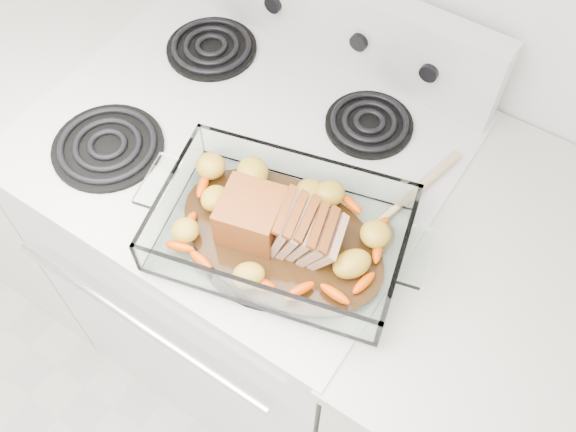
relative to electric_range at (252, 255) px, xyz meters
The scene contains 7 objects.
electric_range is the anchor object (origin of this frame).
counter_left 0.67m from the electric_range, behind, with size 0.58×0.68×0.93m.
counter_right 0.67m from the electric_range, ahead, with size 0.58×0.68×0.93m.
baking_dish 0.54m from the electric_range, 37.79° to the right, with size 0.41×0.27×0.08m.
pork_roast 0.56m from the electric_range, 40.82° to the right, with size 0.21×0.10×0.08m.
roast_vegetables 0.54m from the electric_range, 31.51° to the right, with size 0.34×0.18×0.04m.
wooden_spoon 0.57m from the electric_range, ahead, with size 0.08×0.28×0.02m.
Camera 1 is at (0.51, 1.04, 1.87)m, focal length 40.00 mm.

